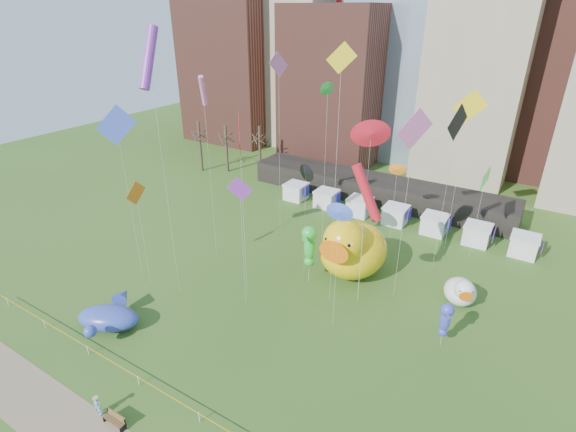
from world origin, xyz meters
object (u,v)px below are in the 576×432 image
Objects in this scene: seahorse_green at (309,243)px; whale_inflatable at (109,316)px; big_duck at (351,248)px; seahorse_purple at (445,317)px; woman at (97,406)px; toddler at (100,411)px; park_bench at (115,419)px; small_duck at (461,291)px.

whale_inflatable is (-11.39, -15.16, -3.44)m from seahorse_green.
big_duck reaches higher than seahorse_green.
seahorse_purple is at bearing -17.52° from seahorse_green.
woman reaches higher than toddler.
seahorse_purple is 25.52m from park_bench.
big_duck reaches higher than toddler.
seahorse_green is 4.35× the size of woman.
seahorse_green is at bearing 174.80° from small_duck.
small_duck is 31.81m from woman.
big_duck reaches higher than small_duck.
seahorse_green is 22.38m from woman.
small_duck is 5.60× the size of toddler.
woman is (-18.29, -19.28, -2.20)m from seahorse_purple.
park_bench is (8.66, -6.37, -0.60)m from whale_inflatable.
small_duck reaches higher than park_bench.
small_duck is at bearing 26.61° from woman.
woman is at bearing -177.90° from park_bench.
whale_inflatable reaches higher than toddler.
big_duck is 11.04m from small_duck.
seahorse_purple is 26.58m from toddler.
park_bench reaches higher than toddler.
small_duck is at bearing 56.50° from park_bench.
small_duck is 14.91m from seahorse_green.
big_duck is 2.07× the size of small_duck.
seahorse_purple is (10.84, -5.74, -0.31)m from big_duck.
toddler is (-4.21, -21.62, -4.12)m from seahorse_green.
woman reaches higher than park_bench.
toddler is (-18.11, -19.28, -2.54)m from seahorse_purple.
whale_inflatable is (-25.29, -19.57, -0.33)m from small_duck.
seahorse_green is at bearing 28.11° from whale_inflatable.
big_duck is at bearing 162.50° from small_duck.
seahorse_purple is at bearing 48.27° from park_bench.
big_duck is at bearing 45.14° from woman.
small_duck is at bearing 5.26° from big_duck.
small_duck is 0.67× the size of whale_inflatable.
small_duck is at bearing 44.86° from toddler.
big_duck reaches higher than woman.
big_duck is 1.38× the size of whale_inflatable.
toddler is at bearing -106.21° from big_duck.
woman is (-7.45, -25.02, -2.51)m from big_duck.
park_bench is 1.48m from toddler.
seahorse_purple reaches higher than toddler.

